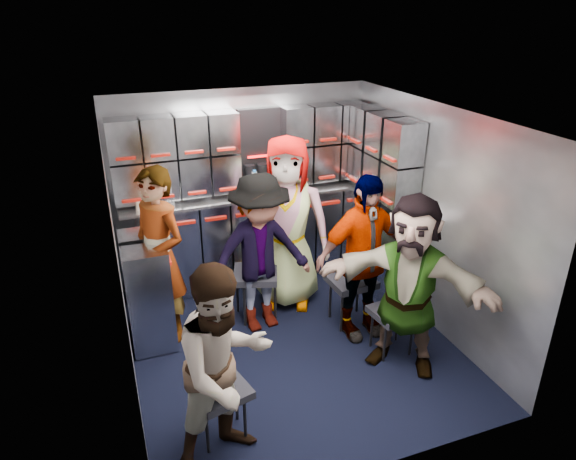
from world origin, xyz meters
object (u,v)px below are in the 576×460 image
object	(u,v)px
jump_seat_near_left	(221,393)
attendant_arc_e	(409,285)
attendant_standing	(160,257)
attendant_arc_d	(362,258)
attendant_arc_a	(224,369)
jump_seat_near_right	(393,315)
attendant_arc_b	(260,254)
jump_seat_center	(281,257)
jump_seat_mid_left	(255,277)
attendant_arc_c	(287,224)
jump_seat_mid_right	(351,283)

from	to	relation	value
jump_seat_near_left	attendant_arc_e	distance (m)	1.72
attendant_standing	attendant_arc_e	world-z (taller)	attendant_standing
attendant_arc_d	jump_seat_near_left	bearing A→B (deg)	-155.65
jump_seat_near_left	attendant_arc_a	size ratio (longest dim) A/B	0.30
jump_seat_near_right	attendant_arc_e	distance (m)	0.44
jump_seat_near_left	attendant_arc_b	world-z (taller)	attendant_arc_b
jump_seat_near_right	attendant_standing	bearing A→B (deg)	152.94
attendant_arc_a	attendant_arc_e	xyz separation A→B (m)	(1.66, 0.45, 0.04)
jump_seat_center	attendant_arc_e	xyz separation A→B (m)	(0.58, -1.49, 0.36)
attendant_standing	jump_seat_center	bearing A→B (deg)	72.79
jump_seat_center	attendant_arc_a	size ratio (longest dim) A/B	0.32
jump_seat_mid_left	attendant_arc_c	distance (m)	0.61
jump_seat_mid_left	attendant_arc_c	bearing A→B (deg)	22.80
jump_seat_near_right	attendant_arc_a	world-z (taller)	attendant_arc_a
attendant_standing	jump_seat_mid_right	bearing A→B (deg)	43.82
attendant_arc_b	attendant_arc_e	size ratio (longest dim) A/B	0.99
jump_seat_near_right	attendant_arc_d	bearing A→B (deg)	110.38
jump_seat_mid_right	attendant_arc_c	world-z (taller)	attendant_arc_c
jump_seat_near_left	attendant_standing	bearing A→B (deg)	97.94
jump_seat_center	attendant_arc_c	xyz separation A→B (m)	(0.00, -0.18, 0.46)
jump_seat_center	attendant_arc_b	distance (m)	0.74
jump_seat_mid_left	jump_seat_near_left	bearing A→B (deg)	-115.94
jump_seat_near_left	attendant_arc_d	bearing A→B (deg)	28.33
attendant_arc_c	attendant_arc_e	xyz separation A→B (m)	(0.58, -1.31, -0.10)
attendant_arc_e	attendant_standing	bearing A→B (deg)	-167.46
jump_seat_near_right	attendant_arc_d	xyz separation A→B (m)	(-0.14, 0.37, 0.40)
jump_seat_near_left	jump_seat_mid_left	world-z (taller)	jump_seat_mid_left
attendant_arc_e	attendant_arc_d	bearing A→B (deg)	147.88
jump_seat_mid_left	jump_seat_mid_right	xyz separation A→B (m)	(0.83, -0.42, -0.01)
jump_seat_near_left	attendant_arc_b	bearing A→B (deg)	60.86
attendant_arc_a	attendant_arc_d	size ratio (longest dim) A/B	0.94
jump_seat_center	attendant_arc_e	distance (m)	1.64
attendant_standing	attendant_arc_e	distance (m)	2.17
attendant_standing	attendant_arc_b	distance (m)	0.90
jump_seat_near_left	attendant_arc_e	world-z (taller)	attendant_arc_e
attendant_standing	attendant_arc_c	bearing A→B (deg)	65.03
jump_seat_mid_right	attendant_standing	xyz separation A→B (m)	(-1.71, 0.40, 0.40)
attendant_arc_e	attendant_arc_b	bearing A→B (deg)	178.89
jump_seat_mid_right	jump_seat_near_left	bearing A→B (deg)	-146.67
attendant_standing	attendant_arc_b	world-z (taller)	attendant_standing
jump_seat_center	attendant_arc_c	world-z (taller)	attendant_arc_c
jump_seat_near_left	attendant_arc_d	distance (m)	1.77
jump_seat_mid_left	attendant_arc_e	world-z (taller)	attendant_arc_e
jump_seat_near_left	attendant_arc_c	xyz separation A→B (m)	(1.07, 1.58, 0.50)
jump_seat_mid_left	attendant_arc_d	size ratio (longest dim) A/B	0.34
attendant_arc_b	attendant_arc_e	distance (m)	1.37
attendant_standing	attendant_arc_a	distance (m)	1.59
attendant_standing	attendant_arc_e	size ratio (longest dim) A/B	1.06
attendant_arc_c	attendant_arc_a	bearing A→B (deg)	-97.89
jump_seat_mid_right	attendant_arc_e	distance (m)	0.82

